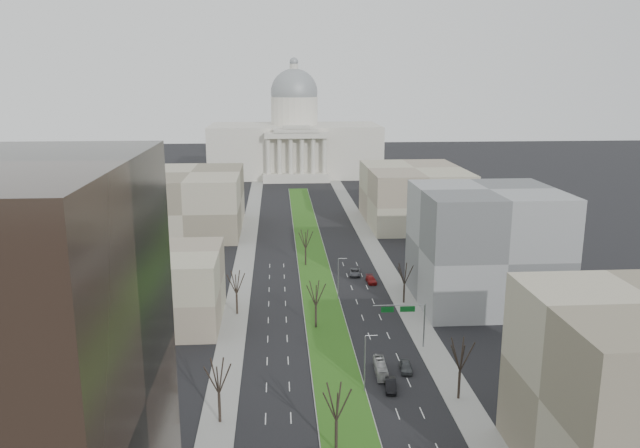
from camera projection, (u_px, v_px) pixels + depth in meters
name	position (u px, v px, depth m)	size (l,w,h in m)	color
ground	(314.00, 265.00, 156.39)	(600.00, 600.00, 0.00)	black
median	(314.00, 266.00, 155.38)	(8.00, 222.03, 0.20)	#999993
sidewalk_left	(238.00, 302.00, 130.90)	(5.00, 330.00, 0.15)	gray
sidewalk_right	(402.00, 298.00, 133.30)	(5.00, 330.00, 0.15)	gray
capitol	(295.00, 141.00, 297.85)	(80.00, 46.00, 55.00)	beige
building_beige_left	(152.00, 288.00, 118.54)	(26.00, 22.00, 14.00)	gray
building_grey_right	(486.00, 246.00, 128.77)	(28.00, 26.00, 24.00)	slate
building_far_left	(192.00, 201.00, 190.75)	(30.00, 40.00, 18.00)	gray
building_far_right	(414.00, 195.00, 200.40)	(30.00, 40.00, 18.00)	gray
tree_left_mid	(218.00, 376.00, 83.70)	(5.40, 5.40, 9.72)	black
tree_left_far	(236.00, 282.00, 122.57)	(5.28, 5.28, 9.50)	black
tree_right_mid	(461.00, 354.00, 89.90)	(5.52, 5.52, 9.94)	black
tree_right_far	(405.00, 273.00, 128.88)	(5.04, 5.04, 9.07)	black
tree_median_a	(336.00, 402.00, 76.98)	(5.40, 5.40, 9.72)	black
tree_median_b	(316.00, 293.00, 115.81)	(5.40, 5.40, 9.72)	black
tree_median_c	(306.00, 239.00, 154.64)	(5.40, 5.40, 9.72)	black
streetlamp_median_b	(365.00, 363.00, 92.44)	(1.90, 0.20, 9.16)	gray
streetlamp_median_c	(339.00, 278.00, 131.27)	(1.90, 0.20, 9.16)	gray
mast_arm_signs	(409.00, 315.00, 107.39)	(9.12, 0.24, 8.09)	gray
car_grey_near	(406.00, 367.00, 100.06)	(1.80, 4.48, 1.53)	#43474A
car_black	(391.00, 385.00, 94.12)	(1.62, 4.65, 1.53)	black
car_red	(371.00, 280.00, 143.10)	(2.01, 4.93, 1.43)	maroon
car_grey_far	(355.00, 272.00, 148.48)	(2.46, 5.32, 1.48)	#52535A
box_van	(381.00, 368.00, 99.01)	(1.65, 7.06, 1.97)	#BDBDBD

